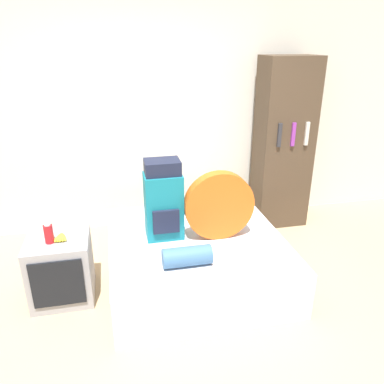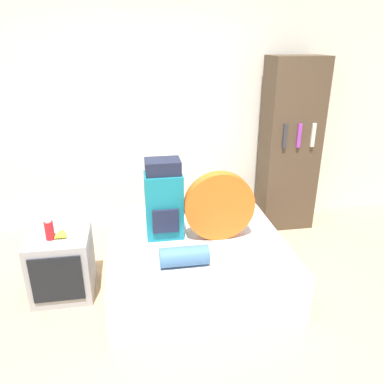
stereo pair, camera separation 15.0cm
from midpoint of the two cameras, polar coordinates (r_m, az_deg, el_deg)
name	(u,v)px [view 2 (the right image)]	position (r m, az deg, el deg)	size (l,w,h in m)	color
ground_plane	(188,337)	(3.05, 0.97, -21.29)	(16.00, 16.00, 0.00)	tan
wall_back	(160,116)	(4.30, -3.85, 11.54)	(8.00, 0.05, 2.60)	silver
bed	(196,257)	(3.55, 1.81, -9.92)	(1.56, 1.56, 0.42)	silver
backpack	(164,200)	(3.32, -3.02, -1.29)	(0.33, 0.28, 0.72)	#14707F
tent_bag	(219,206)	(3.31, 5.48, -2.16)	(0.63, 0.11, 0.63)	#E05B19
sleeping_roll	(184,256)	(3.01, 0.26, -9.77)	(0.39, 0.16, 0.16)	#3D668E
television	(62,264)	(3.48, -18.03, -10.44)	(0.51, 0.51, 0.57)	#939399
canister	(49,230)	(3.26, -19.69, -5.49)	(0.07, 0.07, 0.17)	#B2191E
banana_bunch	(62,234)	(3.31, -18.04, -6.12)	(0.12, 0.15, 0.03)	yellow
bookshelf	(289,146)	(4.44, 15.57, 6.78)	(0.60, 0.43, 1.94)	#473828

